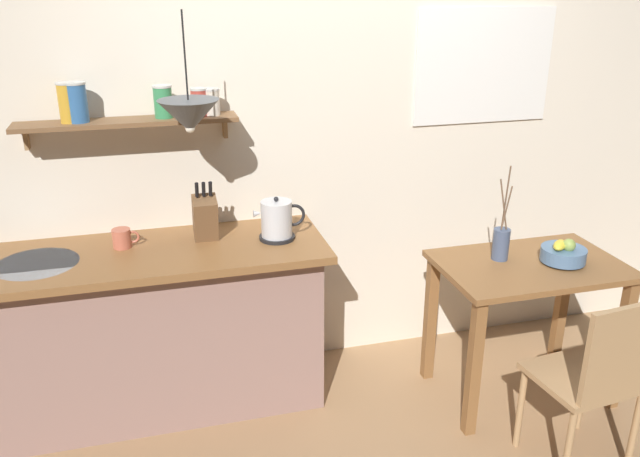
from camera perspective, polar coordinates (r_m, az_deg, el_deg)
name	(u,v)px	position (r m, az deg, el deg)	size (l,w,h in m)	color
ground_plane	(351,410)	(3.59, 2.68, -15.55)	(14.00, 14.00, 0.00)	#A87F56
back_wall	(354,130)	(3.65, 2.99, 8.55)	(6.80, 0.11, 2.70)	silver
kitchen_counter	(147,330)	(3.49, -14.90, -8.58)	(1.83, 0.63, 0.90)	gray
wall_shelf	(128,111)	(3.28, -16.42, 9.81)	(1.04, 0.20, 0.32)	brown
dining_table	(528,288)	(3.58, 17.67, -5.01)	(0.94, 0.61, 0.77)	brown
dining_chair_near	(597,374)	(3.19, 23.05, -11.62)	(0.48, 0.43, 0.90)	tan
fruit_bowl	(563,253)	(3.56, 20.47, -2.04)	(0.23, 0.23, 0.14)	#51759E
twig_vase	(501,243)	(3.49, 15.52, -1.19)	(0.09, 0.09, 0.50)	#475675
electric_kettle	(277,220)	(3.29, -3.76, 0.71)	(0.26, 0.18, 0.22)	black
knife_block	(205,217)	(3.31, -9.99, 1.01)	(0.12, 0.17, 0.31)	brown
coffee_mug_by_sink	(122,238)	(3.34, -16.86, -0.82)	(0.13, 0.09, 0.09)	#C6664C
pendant_lamp	(189,116)	(2.98, -11.35, 9.59)	(0.27, 0.27, 0.52)	black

